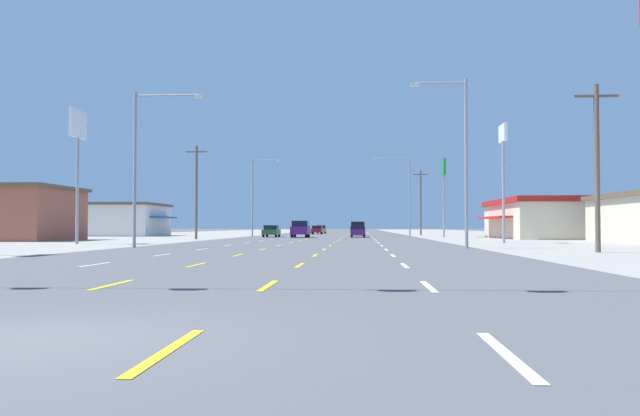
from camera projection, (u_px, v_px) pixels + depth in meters
name	position (u px, v px, depth m)	size (l,w,h in m)	color
ground_plane	(326.00, 238.00, 73.30)	(572.00, 572.00, 0.00)	#4C4C4F
lot_apron_left	(111.00, 238.00, 74.80)	(28.00, 440.00, 0.01)	gray
lot_apron_right	(550.00, 238.00, 71.79)	(28.00, 440.00, 0.01)	gray
lane_markings	(338.00, 234.00, 111.71)	(10.64, 227.60, 0.01)	white
signal_span_wire	(177.00, 10.00, 13.56)	(26.66, 0.52, 9.92)	brown
suv_inner_left_nearest	(300.00, 229.00, 77.27)	(1.98, 4.90, 1.98)	#4C196B
hatchback_inner_right_near	(358.00, 231.00, 77.24)	(1.72, 3.90, 1.54)	#4C196B
sedan_far_left_mid	(271.00, 231.00, 80.42)	(1.80, 4.50, 1.46)	#235B2D
suv_inner_right_midfar	(358.00, 229.00, 90.33)	(1.98, 4.90, 1.98)	black
sedan_inner_left_far	(317.00, 230.00, 112.82)	(1.80, 4.50, 1.46)	maroon
hatchback_inner_left_farther	(321.00, 229.00, 126.19)	(1.72, 3.90, 1.54)	#B28C33
sedan_far_left_farthest	(306.00, 229.00, 128.94)	(1.80, 4.50, 1.46)	#B28C33
storefront_left_row_1	(3.00, 213.00, 60.33)	(12.34, 10.90, 5.03)	#A35642
storefront_left_row_2	(113.00, 220.00, 90.62)	(14.76, 12.21, 4.50)	silver
storefront_right_row_2	(557.00, 219.00, 71.71)	(14.19, 18.60, 4.31)	beige
pole_sign_left_row_1	(78.00, 139.00, 48.74)	(0.24, 2.64, 10.04)	gray
pole_sign_right_row_1	(503.00, 154.00, 51.26)	(0.24, 2.15, 9.35)	gray
pole_sign_right_row_2	(444.00, 177.00, 80.35)	(0.24, 2.33, 9.64)	gray
streetlight_left_row_0	(142.00, 157.00, 40.34)	(4.36, 0.26, 9.68)	gray
streetlight_right_row_0	(461.00, 152.00, 39.15)	(3.42, 0.26, 10.23)	gray
streetlight_left_row_1	(255.00, 192.00, 84.55)	(3.71, 0.26, 10.16)	gray
streetlight_right_row_1	(406.00, 190.00, 83.37)	(4.80, 0.26, 10.27)	gray
utility_pole_right_row_0	(597.00, 164.00, 32.82)	(2.20, 0.26, 8.50)	brown
utility_pole_left_row_1	(196.00, 191.00, 67.19)	(2.20, 0.26, 9.62)	brown
utility_pole_right_row_2	(421.00, 201.00, 97.30)	(2.20, 0.26, 9.70)	brown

